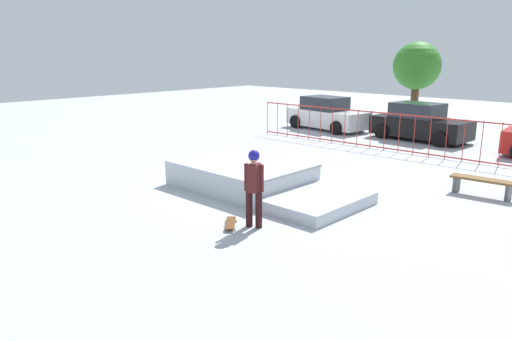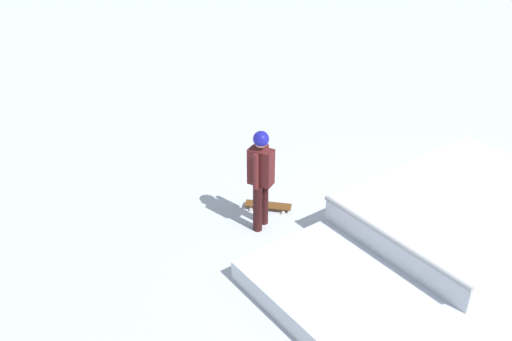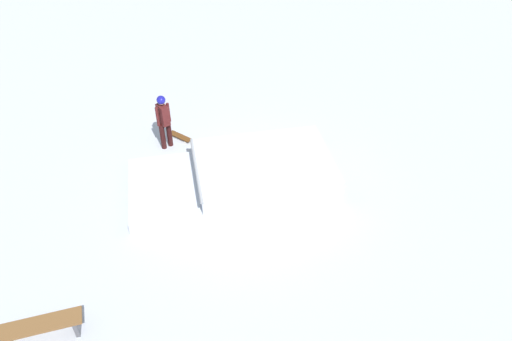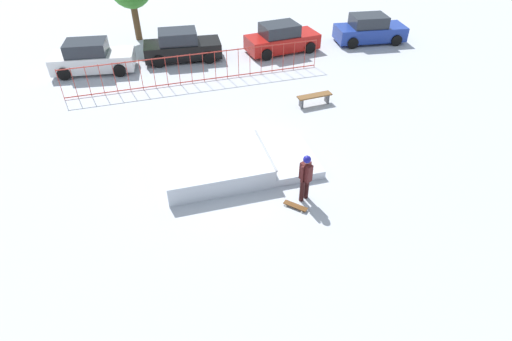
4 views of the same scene
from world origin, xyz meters
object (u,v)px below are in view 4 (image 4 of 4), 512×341
(park_bench, at_px, (314,97))
(parked_car_black, at_px, (182,46))
(parked_car_red, at_px, (282,39))
(skater, at_px, (306,175))
(skateboard, at_px, (295,206))
(skate_ramp, at_px, (229,165))
(parked_car_blue, at_px, (370,30))
(parked_car_white, at_px, (92,58))

(park_bench, bearing_deg, parked_car_black, 126.28)
(park_bench, distance_m, parked_car_red, 6.48)
(skater, bearing_deg, skateboard, 102.47)
(skate_ramp, bearing_deg, parked_car_black, 91.05)
(skate_ramp, bearing_deg, parked_car_blue, 42.95)
(skater, xyz_separation_m, parked_car_white, (-6.90, 12.39, -0.28))
(skateboard, height_order, parked_car_white, parked_car_white)
(skate_ramp, bearing_deg, skater, -46.16)
(parked_car_blue, bearing_deg, parked_car_red, -173.36)
(skater, distance_m, parked_car_red, 12.78)
(skateboard, relative_size, park_bench, 0.44)
(skater, bearing_deg, parked_car_blue, -62.45)
(parked_car_black, bearing_deg, parked_car_white, -171.92)
(skateboard, bearing_deg, skate_ramp, -9.60)
(skate_ramp, height_order, skateboard, skate_ramp)
(skateboard, relative_size, parked_car_black, 0.17)
(parked_car_black, xyz_separation_m, parked_car_red, (5.62, -0.39, 0.00))
(parked_car_white, bearing_deg, skateboard, -56.20)
(skate_ramp, relative_size, skateboard, 7.52)
(park_bench, bearing_deg, parked_car_blue, 46.38)
(parked_car_red, relative_size, parked_car_blue, 1.00)
(skate_ramp, relative_size, park_bench, 3.32)
(parked_car_black, distance_m, parked_car_blue, 11.18)
(skater, xyz_separation_m, park_bench, (2.77, 5.88, -0.65))
(skate_ramp, xyz_separation_m, parked_car_red, (5.38, 10.24, 0.41))
(skate_ramp, height_order, parked_car_red, parked_car_red)
(skate_ramp, xyz_separation_m, parked_car_black, (-0.24, 10.64, 0.41))
(parked_car_red, xyz_separation_m, parked_car_blue, (5.55, 0.02, 0.00))
(skater, relative_size, parked_car_black, 0.41)
(skate_ramp, bearing_deg, parked_car_red, 62.06)
(skate_ramp, bearing_deg, skateboard, -56.48)
(skater, bearing_deg, skate_ramp, 17.49)
(parked_car_blue, bearing_deg, parked_car_white, -173.73)
(skate_ramp, distance_m, park_bench, 6.11)
(skateboard, bearing_deg, parked_car_blue, -79.72)
(skate_ramp, xyz_separation_m, skater, (2.01, -2.08, 0.69))
(parked_car_black, bearing_deg, park_bench, -49.64)
(skater, relative_size, parked_car_blue, 0.40)
(skate_ramp, distance_m, parked_car_white, 11.42)
(skateboard, height_order, parked_car_black, parked_car_black)
(parked_car_white, bearing_deg, skate_ramp, -57.89)
(skateboard, xyz_separation_m, parked_car_white, (-6.50, 12.71, 0.65))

